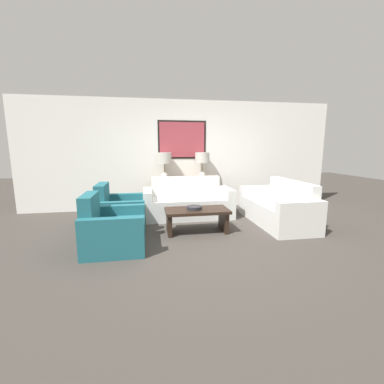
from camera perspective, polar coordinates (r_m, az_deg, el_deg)
name	(u,v)px	position (r m, az deg, el deg)	size (l,w,h in m)	color
ground_plane	(203,242)	(4.25, 2.42, -11.11)	(20.00, 20.00, 0.00)	#3D3833
back_wall	(182,155)	(6.46, -2.25, 8.24)	(7.73, 0.12, 2.65)	silver
console_table	(184,195)	(6.30, -1.87, -0.63)	(1.51, 0.38, 0.74)	brown
table_lamp_left	(164,160)	(6.15, -6.20, 6.98)	(0.35, 0.35, 0.66)	silver
table_lamp_right	(202,160)	(6.28, 2.30, 7.09)	(0.35, 0.35, 0.66)	silver
couch_by_back_wall	(188,203)	(5.68, -0.97, -2.54)	(1.92, 0.86, 0.86)	silver
couch_by_side	(278,209)	(5.49, 18.47, -3.50)	(0.86, 1.92, 0.86)	silver
coffee_table	(197,215)	(4.63, 1.09, -5.24)	(1.13, 0.57, 0.43)	black
decorative_bowl	(194,208)	(4.59, 0.49, -3.52)	(0.28, 0.28, 0.06)	#232328
armchair_near_back_wall	(120,213)	(5.11, -15.73, -4.45)	(0.87, 0.93, 0.85)	#1E5B66
armchair_near_camera	(113,230)	(4.09, -17.24, -8.13)	(0.87, 0.93, 0.85)	#1E5B66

